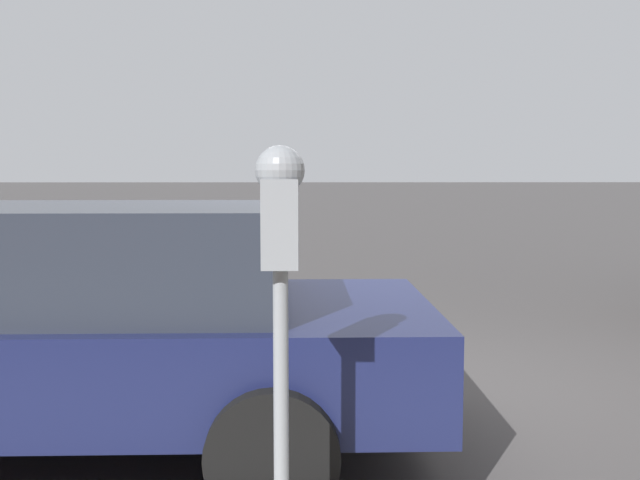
# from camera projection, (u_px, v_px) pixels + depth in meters

# --- Properties ---
(ground_plane) EXTENTS (220.00, 220.00, 0.00)m
(ground_plane) POSITION_uv_depth(u_px,v_px,m) (390.00, 393.00, 5.57)
(ground_plane) COLOR #3D3A3A
(parking_meter) EXTENTS (0.21, 0.19, 1.57)m
(parking_meter) POSITION_uv_depth(u_px,v_px,m) (280.00, 242.00, 2.87)
(parking_meter) COLOR gray
(parking_meter) RESTS_ON sidewalk
(car_navy) EXTENTS (2.15, 4.76, 1.45)m
(car_navy) POSITION_uv_depth(u_px,v_px,m) (38.00, 322.00, 4.39)
(car_navy) COLOR #14193D
(car_navy) RESTS_ON ground_plane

